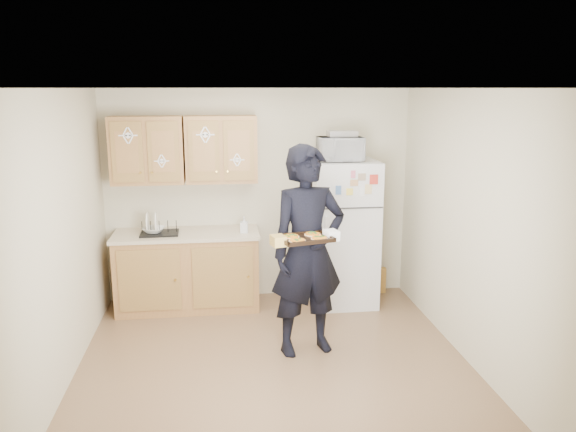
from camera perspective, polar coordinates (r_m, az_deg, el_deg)
The scene contains 23 objects.
floor at distance 5.42m, azimuth -1.41°, elevation -14.62°, with size 3.60×3.60×0.00m, color brown.
ceiling at distance 4.81m, azimuth -1.58°, elevation 12.86°, with size 3.60×3.60×0.00m, color silver.
wall_back at distance 6.72m, azimuth -3.01°, elevation 2.12°, with size 3.60×0.04×2.50m, color beige.
wall_front at distance 3.27m, azimuth 1.68°, elevation -9.61°, with size 3.60×0.04×2.50m, color beige.
wall_left at distance 5.12m, azimuth -21.98°, elevation -2.22°, with size 0.04×3.60×2.50m, color beige.
wall_right at distance 5.44m, azimuth 17.74°, elevation -1.04°, with size 0.04×3.60×2.50m, color beige.
refrigerator at distance 6.58m, azimuth 5.55°, elevation -1.71°, with size 0.75×0.70×1.70m, color silver.
base_cabinet at distance 6.61m, azimuth -10.13°, elevation -5.60°, with size 1.60×0.60×0.86m, color #965F34.
countertop at distance 6.48m, azimuth -10.28°, elevation -1.83°, with size 1.64×0.64×0.04m, color #C9B19A.
upper_cab_left at distance 6.48m, azimuth -14.11°, elevation 6.50°, with size 0.80×0.33×0.75m, color #965F34.
upper_cab_right at distance 6.43m, azimuth -6.80°, elevation 6.75°, with size 0.80×0.33×0.75m, color #965F34.
cereal_box at distance 7.13m, azimuth 9.07°, elevation -6.46°, with size 0.20×0.07×0.32m, color #E4CA50.
person at distance 5.29m, azimuth 2.04°, elevation -3.60°, with size 0.73×0.48×2.01m, color black.
baking_tray at distance 4.94m, azimuth 1.75°, elevation -2.35°, with size 0.45×0.33×0.04m, color black.
pizza_front_left at distance 4.83m, azimuth 0.95°, elevation -2.49°, with size 0.15×0.15×0.02m, color gold.
pizza_front_right at distance 4.91m, azimuth 3.22°, elevation -2.25°, with size 0.15×0.15×0.02m, color gold.
pizza_back_left at distance 4.97m, azimuth 0.30°, elevation -2.07°, with size 0.15×0.15×0.02m, color gold.
pizza_back_right at distance 5.05m, azimuth 2.51°, elevation -1.84°, with size 0.15×0.15×0.02m, color gold.
microwave at distance 6.35m, azimuth 5.32°, elevation 6.79°, with size 0.49×0.33×0.27m, color silver.
foil_pan at distance 6.37m, azimuth 5.52°, elevation 8.33°, with size 0.32×0.22×0.07m, color #BAB9C1.
dish_rack at distance 6.44m, azimuth -12.95°, elevation -1.08°, with size 0.42×0.31×0.17m, color black.
bowl at distance 6.46m, azimuth -13.46°, elevation -1.39°, with size 0.24×0.24×0.06m, color white.
soap_bottle at distance 6.36m, azimuth -4.48°, elevation -0.89°, with size 0.08×0.09×0.18m, color silver.
Camera 1 is at (-0.47, -4.78, 2.50)m, focal length 35.00 mm.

